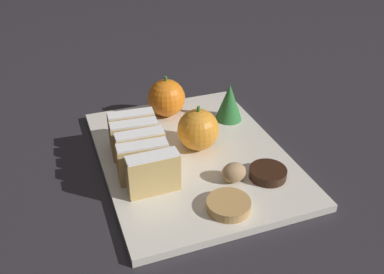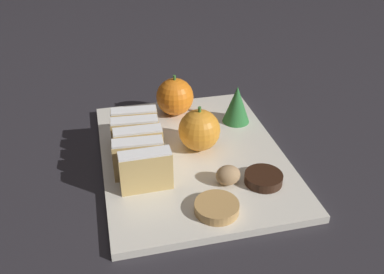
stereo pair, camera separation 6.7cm
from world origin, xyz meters
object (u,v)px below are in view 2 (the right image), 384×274
Objects in this scene: orange_near at (199,130)px; chocolate_cookie at (263,178)px; orange_far at (175,97)px; walnut at (228,175)px.

chocolate_cookie is at bearing -58.03° from orange_near.
orange_far is at bearing 96.49° from orange_near.
orange_far is (-0.01, 0.12, 0.00)m from orange_near.
orange_far is 0.25m from chocolate_cookie.
chocolate_cookie is (0.07, -0.11, -0.03)m from orange_near.
orange_far is 1.38× the size of chocolate_cookie.
orange_near reaches higher than chocolate_cookie.
orange_near is 0.99× the size of orange_far.
orange_far reaches higher than walnut.
orange_far is at bearing 109.48° from chocolate_cookie.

